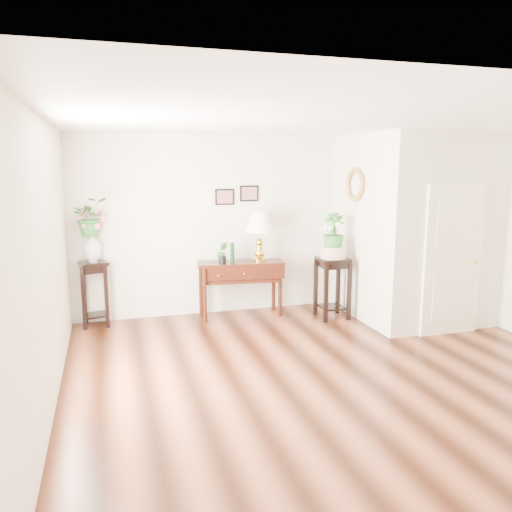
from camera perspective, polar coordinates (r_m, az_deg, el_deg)
name	(u,v)px	position (r m, az deg, el deg)	size (l,w,h in m)	color
floor	(336,372)	(5.94, 9.11, -12.92)	(6.00, 5.50, 0.02)	brown
ceiling	(343,120)	(5.49, 9.95, 15.08)	(6.00, 5.50, 0.02)	white
wall_back	(264,224)	(8.08, 0.90, 3.66)	(6.00, 0.02, 2.80)	silver
wall_left	(45,267)	(5.02, -22.96, -1.17)	(0.02, 5.50, 2.80)	silver
partition	(412,227)	(8.12, 17.36, 3.23)	(1.80, 1.95, 2.80)	silver
door	(452,260)	(7.37, 21.54, -0.44)	(0.90, 0.05, 2.10)	silver
art_print_left	(225,197)	(7.85, -3.61, 6.75)	(0.30, 0.02, 0.25)	black
art_print_right	(249,193)	(7.95, -0.78, 7.17)	(0.30, 0.02, 0.25)	black
wall_ornament	(355,185)	(7.69, 11.21, 8.00)	(0.51, 0.51, 0.07)	gold
console_table	(241,289)	(7.78, -1.78, -3.82)	(1.31, 0.44, 0.87)	#391106
table_lamp	(260,238)	(7.71, 0.41, 2.03)	(0.44, 0.44, 0.77)	gold
green_vase	(232,251)	(7.62, -2.74, 0.55)	(0.06, 0.06, 0.30)	black
potted_plant	(222,253)	(7.59, -3.88, 0.36)	(0.17, 0.13, 0.30)	#287526
plant_stand_a	(95,294)	(7.70, -17.91, -4.14)	(0.37, 0.37, 0.96)	black
porcelain_vase	(92,246)	(7.56, -18.20, 1.05)	(0.24, 0.24, 0.42)	silver
lily_arrangement	(91,215)	(7.50, -18.39, 4.48)	(0.50, 0.44, 0.56)	#287526
plant_stand_b	(332,288)	(7.80, 8.70, -3.62)	(0.44, 0.44, 0.94)	black
ceramic_bowl	(333,253)	(7.69, 8.81, 0.38)	(0.40, 0.40, 0.18)	beige
narcissus	(334,232)	(7.64, 8.88, 2.77)	(0.32, 0.32, 0.57)	#287526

